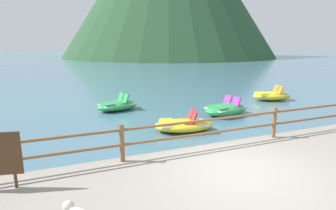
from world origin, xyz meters
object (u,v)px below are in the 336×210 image
at_px(pedal_boat_3, 226,109).
at_px(pedal_boat_4, 183,125).
at_px(pedal_boat_2, 272,96).
at_px(pedal_boat_1, 117,105).

height_order(pedal_boat_3, pedal_boat_4, pedal_boat_3).
bearing_deg(pedal_boat_2, pedal_boat_3, -156.53).
xyz_separation_m(pedal_boat_2, pedal_boat_4, (-7.33, -3.36, -0.03)).
xyz_separation_m(pedal_boat_1, pedal_boat_2, (8.89, -0.98, 0.03)).
bearing_deg(pedal_boat_1, pedal_boat_2, -6.28).
xyz_separation_m(pedal_boat_2, pedal_boat_3, (-4.45, -1.93, 0.01)).
distance_m(pedal_boat_2, pedal_boat_4, 8.06).
bearing_deg(pedal_boat_3, pedal_boat_1, 146.73).
xyz_separation_m(pedal_boat_1, pedal_boat_4, (1.56, -4.34, -0.00)).
bearing_deg(pedal_boat_2, pedal_boat_4, -155.37).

